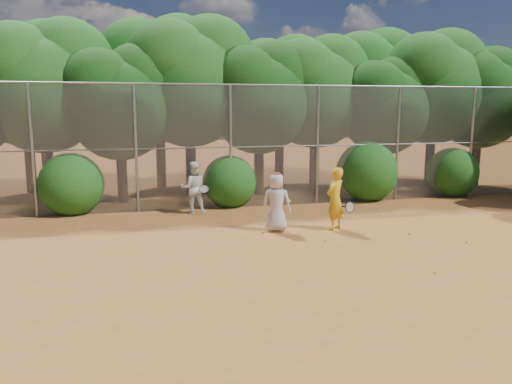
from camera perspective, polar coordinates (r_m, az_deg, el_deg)
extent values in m
plane|color=#A55A25|center=(11.24, 8.05, -7.43)|extent=(80.00, 80.00, 0.00)
cylinder|color=gray|center=(16.29, -24.19, 4.30)|extent=(0.09, 0.09, 4.00)
cylinder|color=gray|center=(16.02, -13.56, 4.80)|extent=(0.09, 0.09, 4.00)
cylinder|color=gray|center=(16.30, -2.91, 5.14)|extent=(0.09, 0.09, 4.00)
cylinder|color=gray|center=(17.11, 7.04, 5.29)|extent=(0.09, 0.09, 4.00)
cylinder|color=gray|center=(18.38, 15.87, 5.30)|extent=(0.09, 0.09, 4.00)
cylinder|color=gray|center=(20.03, 23.40, 5.21)|extent=(0.09, 0.09, 4.00)
cylinder|color=gray|center=(16.48, 0.52, 12.16)|extent=(20.00, 0.05, 0.05)
cylinder|color=gray|center=(16.51, 0.51, 5.21)|extent=(20.00, 0.04, 0.04)
cube|color=slate|center=(16.51, 0.51, 5.21)|extent=(20.00, 0.02, 4.00)
cylinder|color=black|center=(18.81, -22.68, 2.75)|extent=(0.38, 0.38, 2.52)
sphere|color=#164F13|center=(18.71, -23.18, 10.27)|extent=(4.03, 4.03, 4.03)
sphere|color=#164F13|center=(19.05, -20.73, 13.44)|extent=(3.23, 3.23, 3.23)
sphere|color=#164F13|center=(18.57, -25.70, 12.60)|extent=(3.02, 3.02, 3.02)
cylinder|color=black|center=(17.91, -15.07, 2.28)|extent=(0.36, 0.36, 2.17)
sphere|color=#0D330B|center=(17.77, -15.37, 9.10)|extent=(3.47, 3.47, 3.47)
sphere|color=#0D330B|center=(18.13, -13.23, 11.94)|extent=(2.78, 2.78, 2.78)
sphere|color=#0D330B|center=(17.55, -17.52, 11.26)|extent=(2.60, 2.60, 2.60)
cylinder|color=black|center=(18.98, -7.46, 3.68)|extent=(0.39, 0.39, 2.66)
sphere|color=#164F13|center=(18.88, -7.63, 11.57)|extent=(4.26, 4.26, 4.26)
sphere|color=#164F13|center=(19.48, -5.27, 14.69)|extent=(3.40, 3.40, 3.40)
sphere|color=#164F13|center=(18.55, -9.95, 14.18)|extent=(3.19, 3.19, 3.19)
cylinder|color=black|center=(18.84, 0.34, 3.13)|extent=(0.37, 0.37, 2.27)
sphere|color=#0D330B|center=(18.72, 0.35, 9.93)|extent=(3.64, 3.64, 3.64)
sphere|color=#0D330B|center=(19.28, 2.24, 12.62)|extent=(2.91, 2.91, 2.91)
sphere|color=#0D330B|center=(18.33, -1.41, 12.20)|extent=(2.73, 2.73, 2.73)
cylinder|color=black|center=(20.33, 6.66, 3.79)|extent=(0.38, 0.38, 2.45)
sphere|color=#164F13|center=(20.23, 6.80, 10.57)|extent=(3.92, 3.92, 3.92)
sphere|color=#164F13|center=(20.91, 8.54, 13.19)|extent=(3.14, 3.14, 3.14)
sphere|color=#164F13|center=(19.75, 5.24, 12.90)|extent=(2.94, 2.94, 2.94)
cylinder|color=black|center=(20.46, 14.22, 3.11)|extent=(0.36, 0.36, 2.10)
sphere|color=#0D330B|center=(20.33, 14.47, 8.87)|extent=(3.36, 3.36, 3.36)
sphere|color=#0D330B|center=(20.96, 15.78, 11.13)|extent=(2.69, 2.69, 2.69)
sphere|color=#0D330B|center=(19.85, 13.37, 10.85)|extent=(2.52, 2.52, 2.52)
cylinder|color=black|center=(22.21, 19.26, 4.00)|extent=(0.39, 0.39, 2.59)
sphere|color=#164F13|center=(22.13, 19.63, 10.55)|extent=(4.14, 4.14, 4.14)
sphere|color=#164F13|center=(22.98, 20.98, 13.01)|extent=(3.32, 3.32, 3.32)
sphere|color=#164F13|center=(21.51, 18.56, 12.86)|extent=(3.11, 3.11, 3.11)
cylinder|color=black|center=(23.13, 23.82, 3.57)|extent=(0.37, 0.37, 2.31)
sphere|color=#0D330B|center=(23.03, 24.21, 9.17)|extent=(3.70, 3.70, 3.70)
sphere|color=#0D330B|center=(23.80, 25.25, 11.32)|extent=(2.96, 2.96, 2.96)
sphere|color=#0D330B|center=(22.43, 23.45, 11.13)|extent=(2.77, 2.77, 2.77)
cylinder|color=black|center=(21.23, -24.41, 3.48)|extent=(0.39, 0.39, 2.62)
sphere|color=#164F13|center=(21.15, -24.91, 10.42)|extent=(4.20, 4.20, 4.20)
sphere|color=#164F13|center=(21.48, -22.64, 13.36)|extent=(3.36, 3.36, 3.36)
sphere|color=#164F13|center=(21.03, -27.25, 12.56)|extent=(3.15, 3.15, 3.15)
cylinder|color=black|center=(21.07, -10.83, 4.37)|extent=(0.40, 0.40, 2.80)
sphere|color=#164F13|center=(21.01, -11.07, 11.84)|extent=(4.48, 4.48, 4.48)
sphere|color=#164F13|center=(21.59, -8.77, 14.83)|extent=(3.58, 3.58, 3.58)
sphere|color=#164F13|center=(20.70, -13.35, 14.29)|extent=(3.36, 3.36, 3.36)
cylinder|color=black|center=(21.53, 2.68, 4.27)|extent=(0.38, 0.38, 2.52)
sphere|color=#164F13|center=(21.43, 2.74, 10.85)|extent=(4.03, 4.03, 4.03)
sphere|color=#164F13|center=(22.10, 4.52, 13.42)|extent=(3.23, 3.23, 3.23)
sphere|color=#164F13|center=(20.99, 1.09, 13.09)|extent=(3.02, 3.02, 3.02)
cylinder|color=black|center=(23.72, 12.80, 4.79)|extent=(0.40, 0.40, 2.73)
sphere|color=#164F13|center=(23.65, 13.05, 11.26)|extent=(4.37, 4.37, 4.37)
sphere|color=#164F13|center=(24.49, 14.56, 13.70)|extent=(3.49, 3.49, 3.49)
sphere|color=#164F13|center=(23.07, 11.76, 13.53)|extent=(3.28, 3.28, 3.28)
sphere|color=#164F13|center=(16.54, -20.36, 1.12)|extent=(2.00, 2.00, 2.00)
sphere|color=#164F13|center=(16.72, -3.07, 1.46)|extent=(1.80, 1.80, 1.80)
sphere|color=#164F13|center=(18.27, 12.54, 2.57)|extent=(2.20, 2.20, 2.20)
sphere|color=#164F13|center=(20.07, 21.54, 2.32)|extent=(1.90, 1.90, 1.90)
imported|color=gold|center=(13.57, 9.02, -0.78)|extent=(0.74, 0.69, 1.70)
torus|color=black|center=(13.57, 10.69, -1.70)|extent=(0.31, 0.12, 0.30)
cylinder|color=black|center=(13.75, 10.16, -1.66)|extent=(0.09, 0.28, 0.07)
imported|color=silver|center=(13.27, 2.37, -1.20)|extent=(0.90, 0.77, 1.57)
ellipsoid|color=#AE1E18|center=(13.15, 2.39, 1.99)|extent=(0.22, 0.22, 0.13)
sphere|color=#BDD827|center=(13.16, 3.86, -1.02)|extent=(0.07, 0.07, 0.07)
imported|color=white|center=(15.66, -7.21, 0.51)|extent=(0.80, 0.63, 1.63)
torus|color=black|center=(15.40, -5.97, 0.33)|extent=(0.33, 0.25, 0.25)
cylinder|color=black|center=(15.59, -5.95, -0.06)|extent=(0.07, 0.24, 0.20)
sphere|color=#BDD827|center=(13.28, 22.94, -5.29)|extent=(0.07, 0.07, 0.07)
sphere|color=#BDD827|center=(15.65, 14.01, -2.61)|extent=(0.07, 0.07, 0.07)
sphere|color=#BDD827|center=(10.70, 19.75, -8.63)|extent=(0.07, 0.07, 0.07)
sphere|color=#BDD827|center=(13.68, 17.08, -4.52)|extent=(0.07, 0.07, 0.07)
sphere|color=#BDD827|center=(12.47, 7.91, -5.54)|extent=(0.07, 0.07, 0.07)
sphere|color=#BDD827|center=(17.40, 16.60, -1.51)|extent=(0.07, 0.07, 0.07)
sphere|color=#BDD827|center=(13.17, 0.81, -4.62)|extent=(0.07, 0.07, 0.07)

